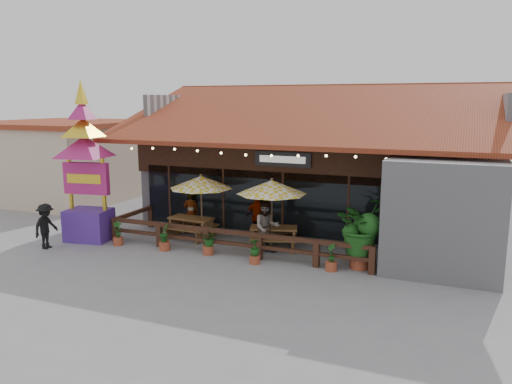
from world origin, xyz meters
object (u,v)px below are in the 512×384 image
at_px(umbrella_right, 272,187).
at_px(picnic_table_left, 191,224).
at_px(picnic_table_right, 274,234).
at_px(pedestrian, 46,226).
at_px(umbrella_left, 201,182).
at_px(tropical_plant, 361,227).
at_px(thai_sign_tower, 85,151).

xyz_separation_m(umbrella_right, picnic_table_left, (-3.54, 0.41, -1.77)).
relative_size(picnic_table_left, picnic_table_right, 0.89).
bearing_deg(picnic_table_left, umbrella_right, -6.67).
distance_m(picnic_table_right, pedestrian, 8.34).
relative_size(umbrella_right, picnic_table_right, 1.62).
bearing_deg(umbrella_right, umbrella_left, 174.41).
bearing_deg(tropical_plant, umbrella_right, 168.89).
bearing_deg(umbrella_right, tropical_plant, -11.11).
height_order(umbrella_right, tropical_plant, umbrella_right).
relative_size(umbrella_right, tropical_plant, 1.40).
bearing_deg(tropical_plant, picnic_table_left, 171.17).
bearing_deg(thai_sign_tower, tropical_plant, 3.94).
xyz_separation_m(umbrella_right, tropical_plant, (3.31, -0.65, -0.97)).
xyz_separation_m(umbrella_right, pedestrian, (-7.73, -2.86, -1.50)).
bearing_deg(thai_sign_tower, picnic_table_left, 26.84).
distance_m(picnic_table_left, pedestrian, 5.33).
bearing_deg(pedestrian, picnic_table_left, -55.66).
height_order(umbrella_left, tropical_plant, umbrella_left).
height_order(umbrella_left, thai_sign_tower, thai_sign_tower).
bearing_deg(umbrella_left, picnic_table_left, 167.47).
distance_m(picnic_table_right, tropical_plant, 3.57).
height_order(picnic_table_left, pedestrian, pedestrian).
height_order(picnic_table_right, pedestrian, pedestrian).
relative_size(umbrella_left, picnic_table_left, 1.65).
bearing_deg(tropical_plant, thai_sign_tower, -176.06).
xyz_separation_m(picnic_table_right, tropical_plant, (3.34, -0.96, 0.82)).
height_order(thai_sign_tower, tropical_plant, thai_sign_tower).
relative_size(umbrella_left, tropical_plant, 1.26).
bearing_deg(tropical_plant, pedestrian, -168.70).
relative_size(picnic_table_right, pedestrian, 1.23).
relative_size(picnic_table_left, pedestrian, 1.09).
height_order(umbrella_right, picnic_table_right, umbrella_right).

